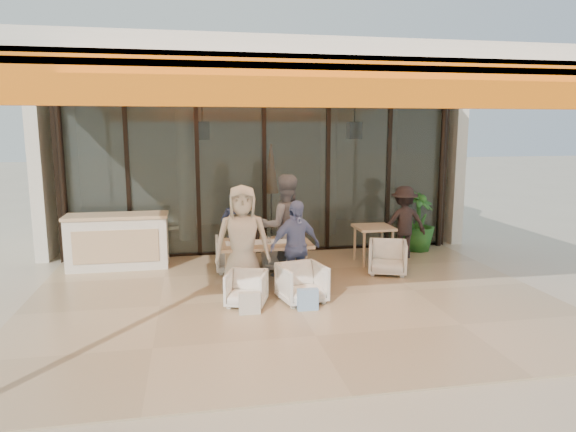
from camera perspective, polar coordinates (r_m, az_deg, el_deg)
name	(u,v)px	position (r m, az deg, el deg)	size (l,w,h in m)	color
ground	(293,299)	(8.03, 0.50, -9.22)	(70.00, 70.00, 0.00)	#C6B293
terrace_floor	(293,299)	(8.03, 0.50, -9.19)	(8.00, 6.00, 0.01)	tan
terrace_structure	(297,81)	(7.36, 0.96, 14.72)	(8.00, 6.00, 3.40)	silver
glass_storefront	(264,178)	(10.60, -2.66, 4.29)	(8.08, 0.10, 3.20)	#9EADA3
interior_block	(251,143)	(12.86, -4.12, 8.06)	(9.05, 3.62, 3.52)	silver
host_counter	(118,241)	(10.06, -18.37, -2.68)	(1.85, 0.65, 1.04)	silver
dining_table	(265,245)	(8.54, -2.60, -3.29)	(1.50, 0.90, 0.93)	#D2AF80
chair_far_left	(235,252)	(9.48, -5.89, -4.02)	(0.70, 0.66, 0.72)	white
chair_far_right	(280,251)	(9.58, -0.87, -3.86)	(0.69, 0.64, 0.71)	white
chair_near_left	(246,287)	(7.68, -4.64, -7.88)	(0.57, 0.53, 0.58)	white
chair_near_right	(302,281)	(7.79, 1.56, -7.29)	(0.64, 0.60, 0.66)	white
diner_navy	(237,235)	(8.90, -5.66, -2.09)	(0.58, 0.38, 1.59)	#1B253D
diner_grey	(285,226)	(8.98, -0.33, -1.15)	(0.89, 0.69, 1.82)	slate
diner_cream	(242,241)	(8.00, -5.09, -2.80)	(0.86, 0.56, 1.76)	beige
diner_periwinkle	(295,247)	(8.15, 0.82, -3.45)	(0.88, 0.37, 1.50)	#6F83BA
tote_bag_cream	(250,304)	(7.34, -4.29, -9.72)	(0.30, 0.10, 0.34)	silver
tote_bag_blue	(308,300)	(7.47, 2.21, -9.34)	(0.30, 0.10, 0.34)	#99BFD8
side_table	(373,232)	(10.03, 9.48, -1.72)	(0.70, 0.70, 0.74)	#D2AF80
side_chair	(388,256)	(9.42, 11.00, -4.38)	(0.66, 0.62, 0.68)	white
standing_woman	(404,222)	(10.56, 12.73, -0.70)	(0.95, 0.55, 1.47)	black
potted_palm	(418,221)	(11.26, 14.25, -0.54)	(0.73, 0.73, 1.31)	#1E5919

